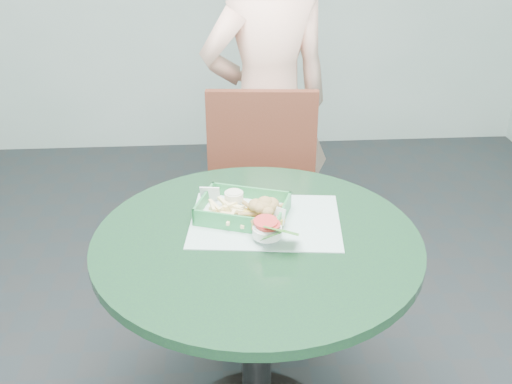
{
  "coord_description": "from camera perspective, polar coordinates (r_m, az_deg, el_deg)",
  "views": [
    {
      "loc": [
        -0.1,
        -1.43,
        1.67
      ],
      "look_at": [
        0.0,
        0.1,
        0.86
      ],
      "focal_mm": 42.0,
      "sensor_mm": 36.0,
      "label": 1
    }
  ],
  "objects": [
    {
      "name": "crab_sandwich",
      "position": [
        1.75,
        1.12,
        -1.96
      ],
      "size": [
        0.13,
        0.13,
        0.07
      ],
      "rotation": [
        0.0,
        0.0,
        -0.38
      ],
      "color": "gold",
      "rests_on": "food_basket"
    },
    {
      "name": "sauce_ramekin",
      "position": [
        1.8,
        -2.45,
        -1.13
      ],
      "size": [
        0.06,
        0.06,
        0.03
      ],
      "rotation": [
        0.0,
        0.0,
        -0.05
      ],
      "color": "silver",
      "rests_on": "food_basket"
    },
    {
      "name": "diner_person",
      "position": [
        2.59,
        1.13,
        8.83
      ],
      "size": [
        0.68,
        0.53,
        1.67
      ],
      "primitive_type": "imported",
      "rotation": [
        0.0,
        0.0,
        3.38
      ],
      "color": "beige",
      "rests_on": "floor"
    },
    {
      "name": "dining_chair",
      "position": [
        2.44,
        0.73,
        -0.1
      ],
      "size": [
        0.45,
        0.45,
        0.93
      ],
      "rotation": [
        0.0,
        0.0,
        -0.08
      ],
      "color": "black",
      "rests_on": "floor"
    },
    {
      "name": "fries_pile",
      "position": [
        1.76,
        -2.62,
        -2.39
      ],
      "size": [
        0.15,
        0.15,
        0.05
      ],
      "primitive_type": null,
      "rotation": [
        0.0,
        0.0,
        0.31
      ],
      "color": "#F9E397",
      "rests_on": "food_basket"
    },
    {
      "name": "cafe_table",
      "position": [
        1.8,
        0.08,
        -9.44
      ],
      "size": [
        0.93,
        0.93,
        0.75
      ],
      "color": "#2D2D2D",
      "rests_on": "floor"
    },
    {
      "name": "garnish_cup",
      "position": [
        1.69,
        2.67,
        -3.63
      ],
      "size": [
        0.12,
        0.12,
        0.05
      ],
      "rotation": [
        0.0,
        0.0,
        0.22
      ],
      "color": "white",
      "rests_on": "food_basket"
    },
    {
      "name": "food_basket",
      "position": [
        1.8,
        -1.23,
        -2.46
      ],
      "size": [
        0.25,
        0.19,
        0.05
      ],
      "rotation": [
        0.0,
        0.0,
        -0.33
      ],
      "color": "#288544",
      "rests_on": "placemat"
    },
    {
      "name": "placemat",
      "position": [
        1.78,
        0.88,
        -3.3
      ],
      "size": [
        0.47,
        0.37,
        0.0
      ],
      "primitive_type": "cube",
      "rotation": [
        0.0,
        0.0,
        -0.11
      ],
      "color": "#9CBDB5",
      "rests_on": "cafe_table"
    }
  ]
}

